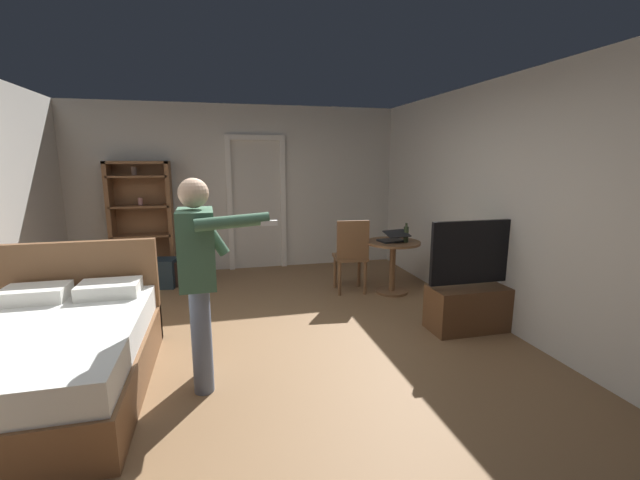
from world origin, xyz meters
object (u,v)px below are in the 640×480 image
(side_table, at_px, (393,258))
(laptop, at_px, (393,238))
(bed, at_px, (53,356))
(tv_flatscreen, at_px, (476,297))
(suitcase_small, at_px, (158,273))
(wooden_chair, at_px, (351,253))
(person_blue_shirt, at_px, (200,269))
(bottle_on_table, at_px, (406,234))
(bookshelf, at_px, (142,216))
(suitcase_dark, at_px, (179,272))

(side_table, bearing_deg, laptop, -116.84)
(laptop, bearing_deg, bed, -155.27)
(tv_flatscreen, distance_m, suitcase_small, 4.16)
(wooden_chair, xyz_separation_m, person_blue_shirt, (-1.83, -1.88, 0.40))
(side_table, height_order, person_blue_shirt, person_blue_shirt)
(side_table, height_order, wooden_chair, wooden_chair)
(person_blue_shirt, bearing_deg, side_table, 36.53)
(bottle_on_table, bearing_deg, bookshelf, 154.33)
(bookshelf, bearing_deg, tv_flatscreen, -38.20)
(bookshelf, xyz_separation_m, suitcase_small, (0.25, -0.56, -0.74))
(wooden_chair, height_order, person_blue_shirt, person_blue_shirt)
(wooden_chair, xyz_separation_m, suitcase_small, (-2.53, 0.89, -0.35))
(tv_flatscreen, distance_m, laptop, 1.40)
(laptop, distance_m, suitcase_dark, 3.05)
(bookshelf, distance_m, side_table, 3.70)
(tv_flatscreen, height_order, suitcase_small, tv_flatscreen)
(bed, distance_m, laptop, 3.82)
(bed, xyz_separation_m, side_table, (3.47, 1.63, 0.17))
(bed, height_order, person_blue_shirt, person_blue_shirt)
(suitcase_small, bearing_deg, tv_flatscreen, -24.57)
(bookshelf, relative_size, bottle_on_table, 6.92)
(laptop, height_order, suitcase_dark, laptop)
(bed, bearing_deg, side_table, 25.17)
(bottle_on_table, bearing_deg, wooden_chair, 163.00)
(side_table, bearing_deg, suitcase_small, 161.65)
(bookshelf, height_order, person_blue_shirt, bookshelf)
(bookshelf, xyz_separation_m, suitcase_dark, (0.52, -0.51, -0.76))
(bed, distance_m, suitcase_small, 2.68)
(side_table, height_order, bottle_on_table, bottle_on_table)
(bookshelf, xyz_separation_m, side_table, (3.32, -1.58, -0.46))
(person_blue_shirt, height_order, suitcase_small, person_blue_shirt)
(bed, bearing_deg, wooden_chair, 30.92)
(suitcase_small, bearing_deg, bed, -88.98)
(bed, height_order, tv_flatscreen, tv_flatscreen)
(laptop, height_order, person_blue_shirt, person_blue_shirt)
(wooden_chair, relative_size, suitcase_dark, 1.76)
(tv_flatscreen, bearing_deg, person_blue_shirt, -170.99)
(side_table, xyz_separation_m, laptop, (-0.02, -0.04, 0.27))
(wooden_chair, bearing_deg, bottle_on_table, -17.00)
(tv_flatscreen, bearing_deg, bookshelf, 141.80)
(bookshelf, bearing_deg, bed, -92.70)
(bottle_on_table, height_order, suitcase_small, bottle_on_table)
(side_table, distance_m, wooden_chair, 0.55)
(suitcase_dark, bearing_deg, bookshelf, 140.64)
(bookshelf, distance_m, person_blue_shirt, 3.47)
(laptop, xyz_separation_m, person_blue_shirt, (-2.34, -1.71, 0.19))
(bed, xyz_separation_m, laptop, (3.45, 1.59, 0.45))
(side_table, bearing_deg, wooden_chair, 166.70)
(bed, xyz_separation_m, tv_flatscreen, (3.84, 0.31, 0.04))
(bookshelf, height_order, wooden_chair, bookshelf)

